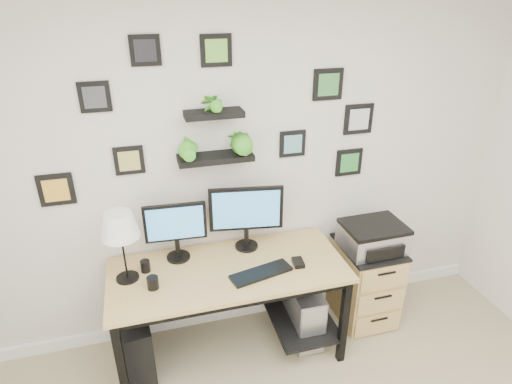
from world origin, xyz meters
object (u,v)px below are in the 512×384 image
object	(u,v)px
monitor_left	(176,228)
desk	(233,279)
printer	(373,237)
monitor_right	(246,213)
pc_tower_black	(135,342)
mug	(153,283)
pc_tower_grey	(303,311)
table_lamp	(120,227)
file_cabinet	(365,281)

from	to	relation	value
monitor_left	desk	bearing A→B (deg)	-26.42
monitor_left	printer	xyz separation A→B (m)	(1.44, -0.14, -0.23)
monitor_right	pc_tower_black	bearing A→B (deg)	-167.25
monitor_left	mug	xyz separation A→B (m)	(-0.19, -0.29, -0.21)
pc_tower_grey	printer	world-z (taller)	printer
table_lamp	mug	world-z (taller)	table_lamp
monitor_left	printer	world-z (taller)	monitor_left
pc_tower_grey	monitor_left	bearing A→B (deg)	167.46
pc_tower_grey	pc_tower_black	bearing A→B (deg)	179.66
desk	file_cabinet	world-z (taller)	desk
pc_tower_black	printer	xyz separation A→B (m)	(1.81, 0.04, 0.54)
pc_tower_black	printer	size ratio (longest dim) A/B	1.05
mug	pc_tower_grey	xyz separation A→B (m)	(1.07, 0.09, -0.56)
printer	table_lamp	bearing A→B (deg)	179.94
table_lamp	pc_tower_grey	world-z (taller)	table_lamp
pc_tower_black	desk	bearing A→B (deg)	-4.22
mug	pc_tower_black	xyz separation A→B (m)	(-0.17, 0.10, -0.55)
monitor_left	monitor_right	distance (m)	0.50
mug	pc_tower_black	bearing A→B (deg)	150.56
printer	pc_tower_grey	bearing A→B (deg)	-174.67
monitor_left	pc_tower_black	xyz separation A→B (m)	(-0.37, -0.19, -0.76)
pc_tower_grey	file_cabinet	bearing A→B (deg)	8.23
mug	pc_tower_black	size ratio (longest dim) A/B	0.17
monitor_right	table_lamp	size ratio (longest dim) A/B	1.06
desk	table_lamp	xyz separation A→B (m)	(-0.70, 0.03, 0.52)
file_cabinet	printer	world-z (taller)	printer
printer	file_cabinet	bearing A→B (deg)	90.24
mug	file_cabinet	world-z (taller)	mug
table_lamp	pc_tower_black	world-z (taller)	table_lamp
pc_tower_black	pc_tower_grey	size ratio (longest dim) A/B	1.02
desk	pc_tower_grey	bearing A→B (deg)	-2.47
pc_tower_grey	file_cabinet	size ratio (longest dim) A/B	0.70
monitor_right	table_lamp	distance (m)	0.86
table_lamp	pc_tower_black	size ratio (longest dim) A/B	1.03
monitor_left	file_cabinet	size ratio (longest dim) A/B	0.64
pc_tower_grey	printer	size ratio (longest dim) A/B	1.03
monitor_left	pc_tower_grey	size ratio (longest dim) A/B	0.92
monitor_left	pc_tower_black	world-z (taller)	monitor_left
mug	pc_tower_grey	distance (m)	1.22
table_lamp	file_cabinet	bearing A→B (deg)	0.86
table_lamp	pc_tower_black	bearing A→B (deg)	-112.19
monitor_left	table_lamp	world-z (taller)	table_lamp
mug	pc_tower_grey	bearing A→B (deg)	4.85
desk	pc_tower_grey	size ratio (longest dim) A/B	3.42
file_cabinet	monitor_right	bearing A→B (deg)	172.70
desk	monitor_left	xyz separation A→B (m)	(-0.35, 0.17, 0.37)
monitor_right	table_lamp	world-z (taller)	table_lamp
monitor_left	table_lamp	size ratio (longest dim) A/B	0.88
monitor_left	table_lamp	xyz separation A→B (m)	(-0.35, -0.14, 0.14)
desk	table_lamp	world-z (taller)	table_lamp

